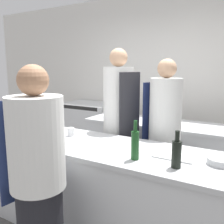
% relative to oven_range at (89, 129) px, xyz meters
% --- Properties ---
extents(wall_back, '(8.00, 0.06, 2.80)m').
position_rel_oven_range_xyz_m(wall_back, '(1.30, 0.39, 0.91)').
color(wall_back, silver).
rests_on(wall_back, ground_plane).
extents(prep_counter, '(2.56, 0.76, 0.89)m').
position_rel_oven_range_xyz_m(prep_counter, '(1.30, -1.74, -0.04)').
color(prep_counter, silver).
rests_on(prep_counter, ground_plane).
extents(pass_counter, '(1.91, 0.66, 0.89)m').
position_rel_oven_range_xyz_m(pass_counter, '(1.49, -0.52, -0.04)').
color(pass_counter, silver).
rests_on(pass_counter, ground_plane).
extents(oven_range, '(0.94, 0.67, 0.98)m').
position_rel_oven_range_xyz_m(oven_range, '(0.00, 0.00, 0.00)').
color(oven_range, silver).
rests_on(oven_range, ground_plane).
extents(chef_at_prep_near, '(0.43, 0.42, 1.63)m').
position_rel_oven_range_xyz_m(chef_at_prep_near, '(1.30, -2.43, 0.32)').
color(chef_at_prep_near, black).
rests_on(chef_at_prep_near, ground_plane).
extents(chef_at_stove, '(0.39, 0.38, 1.82)m').
position_rel_oven_range_xyz_m(chef_at_stove, '(1.23, -1.12, 0.43)').
color(chef_at_stove, black).
rests_on(chef_at_stove, ground_plane).
extents(chef_at_pass_far, '(0.40, 0.39, 1.70)m').
position_rel_oven_range_xyz_m(chef_at_pass_far, '(1.77, -1.07, 0.37)').
color(chef_at_pass_far, black).
rests_on(chef_at_pass_far, ground_plane).
extents(bottle_olive_oil, '(0.08, 0.08, 0.28)m').
position_rel_oven_range_xyz_m(bottle_olive_oil, '(0.66, -1.97, 0.52)').
color(bottle_olive_oil, '#5B2319').
rests_on(bottle_olive_oil, prep_counter).
extents(bottle_vinegar, '(0.06, 0.06, 0.20)m').
position_rel_oven_range_xyz_m(bottle_vinegar, '(0.85, -1.97, 0.48)').
color(bottle_vinegar, '#2D5175').
rests_on(bottle_vinegar, prep_counter).
extents(bottle_wine, '(0.07, 0.07, 0.27)m').
position_rel_oven_range_xyz_m(bottle_wine, '(2.15, -1.92, 0.51)').
color(bottle_wine, black).
rests_on(bottle_wine, prep_counter).
extents(bottle_cooking_oil, '(0.06, 0.06, 0.31)m').
position_rel_oven_range_xyz_m(bottle_cooking_oil, '(1.82, -1.92, 0.53)').
color(bottle_cooking_oil, '#19471E').
rests_on(bottle_cooking_oil, prep_counter).
extents(bowl_mixing_large, '(0.25, 0.25, 0.06)m').
position_rel_oven_range_xyz_m(bowl_mixing_large, '(0.34, -1.90, 0.44)').
color(bowl_mixing_large, white).
rests_on(bowl_mixing_large, prep_counter).
extents(bowl_prep_small, '(0.16, 0.16, 0.07)m').
position_rel_oven_range_xyz_m(bowl_prep_small, '(0.59, -1.50, 0.44)').
color(bowl_prep_small, navy).
rests_on(bowl_prep_small, prep_counter).
extents(bowl_ceramic_blue, '(0.20, 0.20, 0.06)m').
position_rel_oven_range_xyz_m(bowl_ceramic_blue, '(0.29, -1.61, 0.44)').
color(bowl_ceramic_blue, tan).
rests_on(bowl_ceramic_blue, prep_counter).
extents(bowl_wooden_salad, '(0.19, 0.19, 0.05)m').
position_rel_oven_range_xyz_m(bowl_wooden_salad, '(2.42, -1.69, 0.43)').
color(bowl_wooden_salad, '#B7BABC').
rests_on(bowl_wooden_salad, prep_counter).
extents(cup, '(0.07, 0.07, 0.09)m').
position_rel_oven_range_xyz_m(cup, '(0.95, -1.64, 0.45)').
color(cup, white).
rests_on(cup, prep_counter).
extents(cutting_board, '(0.32, 0.26, 0.01)m').
position_rel_oven_range_xyz_m(cutting_board, '(2.08, -1.68, 0.41)').
color(cutting_board, white).
rests_on(cutting_board, prep_counter).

